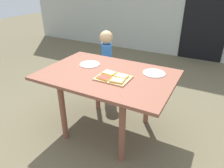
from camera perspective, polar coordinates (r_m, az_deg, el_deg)
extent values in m
plane|color=brown|center=(2.54, -1.17, -12.17)|extent=(16.00, 16.00, 0.00)
cube|color=black|center=(4.83, 24.63, 17.42)|extent=(0.90, 0.02, 2.00)
cube|color=brown|center=(2.17, -1.34, 2.50)|extent=(1.38, 0.93, 0.03)
cylinder|color=brown|center=(2.28, -13.33, -7.37)|extent=(0.06, 0.06, 0.69)
cylinder|color=brown|center=(1.96, 2.77, -12.98)|extent=(0.06, 0.06, 0.69)
cylinder|color=brown|center=(2.76, -4.03, -0.32)|extent=(0.06, 0.06, 0.69)
cylinder|color=brown|center=(2.50, 9.71, -3.75)|extent=(0.06, 0.06, 0.69)
cube|color=tan|center=(2.04, 0.33, 1.63)|extent=(0.33, 0.25, 0.01)
cube|color=gold|center=(2.05, 2.62, 2.16)|extent=(0.13, 0.10, 0.02)
cube|color=#FAD598|center=(2.05, 2.62, 2.40)|extent=(0.12, 0.09, 0.00)
cube|color=gold|center=(2.02, -2.26, 1.76)|extent=(0.14, 0.11, 0.02)
cube|color=#BF3A2B|center=(2.02, -2.27, 2.00)|extent=(0.12, 0.10, 0.00)
cube|color=gold|center=(2.12, -0.76, 3.06)|extent=(0.14, 0.11, 0.02)
cube|color=#FAD598|center=(2.12, -0.76, 3.29)|extent=(0.13, 0.10, 0.00)
cube|color=gold|center=(1.96, 1.42, 0.92)|extent=(0.14, 0.11, 0.02)
cube|color=#FAD598|center=(1.96, 1.42, 1.17)|extent=(0.12, 0.10, 0.00)
cylinder|color=white|center=(2.41, -6.11, 5.42)|extent=(0.23, 0.23, 0.01)
cylinder|color=white|center=(2.20, 11.45, 2.94)|extent=(0.23, 0.23, 0.01)
cylinder|color=#3F2163|center=(3.22, -1.43, 1.73)|extent=(0.09, 0.09, 0.47)
cylinder|color=#3F2163|center=(3.10, -1.41, 0.63)|extent=(0.09, 0.09, 0.47)
cube|color=blue|center=(3.01, -1.50, 7.99)|extent=(0.24, 0.28, 0.32)
sphere|color=tan|center=(2.94, -1.56, 12.69)|extent=(0.18, 0.18, 0.18)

